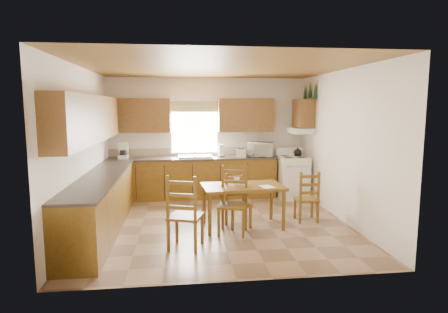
{
  "coord_description": "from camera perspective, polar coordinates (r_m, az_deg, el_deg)",
  "views": [
    {
      "loc": [
        -0.66,
        -6.38,
        2.05
      ],
      "look_at": [
        0.15,
        0.3,
        1.15
      ],
      "focal_mm": 30.0,
      "sensor_mm": 36.0,
      "label": 1
    }
  ],
  "objects": [
    {
      "name": "ceiling",
      "position": [
        6.45,
        -1.03,
        13.4
      ],
      "size": [
        4.5,
        4.5,
        0.0
      ],
      "primitive_type": "plane",
      "color": "brown",
      "rests_on": "floor"
    },
    {
      "name": "chair_near_right",
      "position": [
        6.92,
        12.46,
        -5.88
      ],
      "size": [
        0.39,
        0.37,
        0.91
      ],
      "primitive_type": "cube",
      "rotation": [
        0.0,
        0.0,
        3.13
      ],
      "color": "brown",
      "rests_on": "floor"
    },
    {
      "name": "counter_left",
      "position": [
        6.47,
        -18.33,
        -3.02
      ],
      "size": [
        0.63,
        3.6,
        0.04
      ],
      "primitive_type": "cube",
      "color": "#393330",
      "rests_on": "lower_cab_left"
    },
    {
      "name": "toaster",
      "position": [
        8.42,
        2.59,
        0.5
      ],
      "size": [
        0.24,
        0.17,
        0.18
      ],
      "primitive_type": "cube",
      "rotation": [
        0.0,
        0.0,
        -0.18
      ],
      "color": "silver",
      "rests_on": "counter_back"
    },
    {
      "name": "chair_near_left",
      "position": [
        5.49,
        -5.89,
        -8.33
      ],
      "size": [
        0.57,
        0.56,
        1.09
      ],
      "primitive_type": "cube",
      "rotation": [
        0.0,
        0.0,
        2.82
      ],
      "color": "brown",
      "rests_on": "floor"
    },
    {
      "name": "window_valance",
      "position": [
        8.58,
        -4.54,
        7.59
      ],
      "size": [
        1.19,
        0.01,
        0.24
      ],
      "primitive_type": "cube",
      "color": "#455C2B",
      "rests_on": "wall_back"
    },
    {
      "name": "pine_decal_a",
      "position": [
        8.23,
        13.7,
        9.7
      ],
      "size": [
        0.22,
        0.22,
        0.36
      ],
      "primitive_type": "cone",
      "color": "#19421E",
      "rests_on": "wall_right"
    },
    {
      "name": "chair_far_right",
      "position": [
        6.06,
        1.34,
        -6.82
      ],
      "size": [
        0.56,
        0.54,
        1.08
      ],
      "primitive_type": "cube",
      "rotation": [
        0.0,
        0.0,
        -0.29
      ],
      "color": "brown",
      "rests_on": "floor"
    },
    {
      "name": "wall_right",
      "position": [
        7.05,
        17.53,
        1.56
      ],
      "size": [
        4.5,
        4.5,
        0.0
      ],
      "primitive_type": "plane",
      "color": "white",
      "rests_on": "floor"
    },
    {
      "name": "pine_decal_c",
      "position": [
        8.83,
        12.23,
        9.59
      ],
      "size": [
        0.22,
        0.22,
        0.36
      ],
      "primitive_type": "cone",
      "color": "#19421E",
      "rests_on": "wall_right"
    },
    {
      "name": "table_card",
      "position": [
        6.37,
        1.95,
        -3.77
      ],
      "size": [
        0.1,
        0.05,
        0.13
      ],
      "primitive_type": "cube",
      "rotation": [
        0.0,
        0.0,
        0.31
      ],
      "color": "white",
      "rests_on": "dining_table"
    },
    {
      "name": "window_pane",
      "position": [
        8.62,
        -4.51,
        4.27
      ],
      "size": [
        1.05,
        0.01,
        1.1
      ],
      "primitive_type": "cube",
      "color": "white",
      "rests_on": "wall_back"
    },
    {
      "name": "coffeemaker",
      "position": [
        8.45,
        -15.12,
        0.8
      ],
      "size": [
        0.21,
        0.24,
        0.33
      ],
      "primitive_type": "cube",
      "rotation": [
        0.0,
        0.0,
        0.05
      ],
      "color": "silver",
      "rests_on": "counter_back"
    },
    {
      "name": "upper_cab_back_right",
      "position": [
        8.6,
        3.31,
        6.31
      ],
      "size": [
        1.25,
        0.33,
        0.75
      ],
      "primitive_type": "cube",
      "color": "brown",
      "rests_on": "wall_back"
    },
    {
      "name": "sink_basin",
      "position": [
        8.41,
        -4.39,
        0.01
      ],
      "size": [
        0.75,
        0.45,
        0.04
      ],
      "primitive_type": "cube",
      "color": "silver",
      "rests_on": "counter_back"
    },
    {
      "name": "upper_cab_left",
      "position": [
        6.39,
        -19.88,
        5.42
      ],
      "size": [
        0.33,
        3.6,
        0.75
      ],
      "primitive_type": "cube",
      "color": "brown",
      "rests_on": "wall_left"
    },
    {
      "name": "chair_far_left",
      "position": [
        6.42,
        2.19,
        -6.79
      ],
      "size": [
        0.45,
        0.44,
        0.91
      ],
      "primitive_type": "cube",
      "rotation": [
        0.0,
        0.0,
        0.22
      ],
      "color": "brown",
      "rests_on": "floor"
    },
    {
      "name": "wall_front",
      "position": [
        4.24,
        2.12,
        -1.89
      ],
      "size": [
        4.5,
        4.5,
        0.0
      ],
      "primitive_type": "plane",
      "color": "white",
      "rests_on": "floor"
    },
    {
      "name": "pine_decal_b",
      "position": [
        8.53,
        12.95,
        9.91
      ],
      "size": [
        0.22,
        0.22,
        0.36
      ],
      "primitive_type": "cone",
      "color": "#19421E",
      "rests_on": "wall_right"
    },
    {
      "name": "microwave",
      "position": [
        8.55,
        5.51,
        1.08
      ],
      "size": [
        0.61,
        0.49,
        0.32
      ],
      "primitive_type": "imported",
      "rotation": [
        0.0,
        0.0,
        -0.21
      ],
      "color": "silver",
      "rests_on": "counter_back"
    },
    {
      "name": "backsplash",
      "position": [
        8.69,
        -4.98,
        0.71
      ],
      "size": [
        3.75,
        0.01,
        0.18
      ],
      "primitive_type": "cube",
      "color": "tan",
      "rests_on": "counter_back"
    },
    {
      "name": "table_paper",
      "position": [
        6.28,
        6.58,
        -4.58
      ],
      "size": [
        0.25,
        0.3,
        0.0
      ],
      "primitive_type": "cube",
      "rotation": [
        0.0,
        0.0,
        0.26
      ],
      "color": "white",
      "rests_on": "dining_table"
    },
    {
      "name": "floor",
      "position": [
        6.73,
        -0.98,
        -10.11
      ],
      "size": [
        4.5,
        4.5,
        0.0
      ],
      "primitive_type": "plane",
      "color": "#876A51",
      "rests_on": "ground"
    },
    {
      "name": "dining_table",
      "position": [
        6.44,
        2.85,
        -7.58
      ],
      "size": [
        1.41,
        0.87,
        0.73
      ],
      "primitive_type": "cube",
      "rotation": [
        0.0,
        0.0,
        0.07
      ],
      "color": "brown",
      "rests_on": "floor"
    },
    {
      "name": "range_hood",
      "position": [
        8.48,
        11.62,
        3.88
      ],
      "size": [
        0.44,
        0.62,
        0.12
      ],
      "primitive_type": "cube",
      "color": "silver",
      "rests_on": "wall_right"
    },
    {
      "name": "wall_left",
      "position": [
        6.61,
        -20.79,
        1.05
      ],
      "size": [
        4.5,
        4.5,
        0.0
      ],
      "primitive_type": "plane",
      "color": "white",
      "rests_on": "floor"
    },
    {
      "name": "lower_cab_back",
      "position": [
        8.49,
        -4.87,
        -3.34
      ],
      "size": [
        3.75,
        0.6,
        0.88
      ],
      "primitive_type": "cube",
      "color": "brown",
      "rests_on": "floor"
    },
    {
      "name": "paper_towel",
      "position": [
        8.44,
        -0.47,
        0.91
      ],
      "size": [
        0.15,
        0.15,
        0.29
      ],
      "primitive_type": "cylinder",
      "rotation": [
        0.0,
        0.0,
        -0.28
      ],
      "color": "white",
      "rests_on": "counter_back"
    },
    {
      "name": "window_frame",
      "position": [
        8.62,
        -4.51,
        4.27
      ],
      "size": [
        1.13,
        0.02,
        1.18
      ],
      "primitive_type": "cube",
      "color": "silver",
      "rests_on": "wall_back"
    },
    {
      "name": "upper_cab_stove",
      "position": [
        8.48,
        12.01,
        6.44
      ],
      "size": [
        0.33,
        0.62,
        0.62
      ],
      "primitive_type": "cube",
      "color": "brown",
      "rests_on": "wall_right"
    },
    {
      "name": "wall_back",
      "position": [
        8.68,
        -2.53,
        2.99
      ],
      "size": [
        4.5,
        4.5,
        0.0
      ],
      "primitive_type": "plane",
      "color": "white",
      "rests_on": "floor"
    },
    {
      "name": "counter_back",
      "position": [
        8.41,
        -4.9,
        -0.27
      ],
      "size": [
        3.75,
        0.63,
        0.04
      ],
      "primitive_type": "cube",
      "color": "#393330",
      "rests_on": "lower_cab_back"
    },
    {
      "name": "stove",
      "position": [
        8.53,
        10.42,
        -3.23
      ],
      "size": [
        0.63,
        0.65,
        0.92
      ],
      "primitive_type": "cube",
      "rotation": [
        0.0,
        0.0,
        -0.01
      ],
      "color": "silver",
      "rests_on": "floor"
    },
    {
      "name": "lower_cab_left",
      "position": [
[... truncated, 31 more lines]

